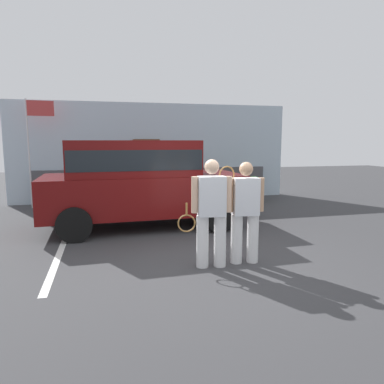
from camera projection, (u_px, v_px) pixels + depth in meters
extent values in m
plane|color=#38383A|center=(214.00, 264.00, 5.89)|extent=(40.00, 40.00, 0.00)
cube|color=silver|center=(61.00, 249.00, 6.72)|extent=(0.12, 4.40, 0.01)
cube|color=silver|center=(155.00, 152.00, 12.26)|extent=(9.51, 0.30, 3.31)
cube|color=#4C4C51|center=(156.00, 184.00, 12.23)|extent=(7.99, 0.10, 1.10)
cube|color=brown|center=(147.00, 170.00, 12.06)|extent=(0.90, 0.06, 2.10)
cube|color=#590C0C|center=(144.00, 193.00, 8.38)|extent=(4.64, 2.00, 0.90)
cube|color=#590C0C|center=(133.00, 158.00, 8.20)|extent=(2.94, 1.82, 0.80)
cube|color=black|center=(133.00, 159.00, 8.20)|extent=(2.88, 1.84, 0.44)
cylinder|color=black|center=(196.00, 202.00, 9.76)|extent=(0.73, 0.28, 0.72)
cylinder|color=black|center=(219.00, 216.00, 7.94)|extent=(0.73, 0.28, 0.72)
cylinder|color=black|center=(78.00, 208.00, 8.95)|extent=(0.73, 0.28, 0.72)
cylinder|color=black|center=(74.00, 225.00, 7.14)|extent=(0.73, 0.28, 0.72)
cylinder|color=white|center=(220.00, 241.00, 5.74)|extent=(0.20, 0.20, 0.85)
cylinder|color=white|center=(202.00, 242.00, 5.71)|extent=(0.20, 0.20, 0.85)
cube|color=silver|center=(212.00, 196.00, 5.62)|extent=(0.46, 0.32, 0.63)
sphere|color=beige|center=(212.00, 167.00, 5.55)|extent=(0.23, 0.23, 0.23)
cylinder|color=beige|center=(228.00, 194.00, 5.65)|extent=(0.11, 0.11, 0.58)
cylinder|color=beige|center=(195.00, 195.00, 5.58)|extent=(0.11, 0.11, 0.58)
torus|color=olive|center=(187.00, 223.00, 5.68)|extent=(0.37, 0.07, 0.37)
cylinder|color=olive|center=(187.00, 209.00, 5.65)|extent=(0.03, 0.03, 0.20)
cylinder|color=white|center=(253.00, 238.00, 5.94)|extent=(0.19, 0.19, 0.82)
cylinder|color=white|center=(237.00, 239.00, 5.90)|extent=(0.19, 0.19, 0.82)
cube|color=silver|center=(246.00, 196.00, 5.82)|extent=(0.44, 0.30, 0.61)
sphere|color=tan|center=(246.00, 169.00, 5.75)|extent=(0.23, 0.23, 0.23)
cylinder|color=tan|center=(261.00, 195.00, 5.85)|extent=(0.11, 0.11, 0.56)
cylinder|color=tan|center=(230.00, 195.00, 5.78)|extent=(0.11, 0.11, 0.56)
torus|color=olive|center=(227.00, 175.00, 5.77)|extent=(0.29, 0.08, 0.29)
cylinder|color=olive|center=(227.00, 189.00, 5.81)|extent=(0.03, 0.03, 0.20)
cylinder|color=#9E5638|center=(228.00, 197.00, 12.11)|extent=(0.38, 0.38, 0.23)
sphere|color=#2D6B28|center=(228.00, 187.00, 12.06)|extent=(0.60, 0.60, 0.60)
cylinder|color=brown|center=(253.00, 198.00, 11.93)|extent=(0.42, 0.42, 0.26)
sphere|color=#387F33|center=(254.00, 186.00, 11.87)|extent=(0.66, 0.66, 0.66)
cylinder|color=silver|center=(29.00, 154.00, 10.62)|extent=(0.05, 0.05, 3.28)
cube|color=#B23838|center=(40.00, 108.00, 10.52)|extent=(0.75, 0.08, 0.45)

